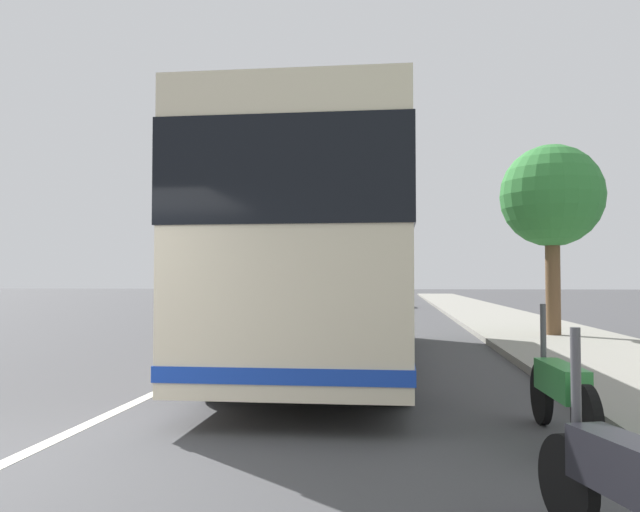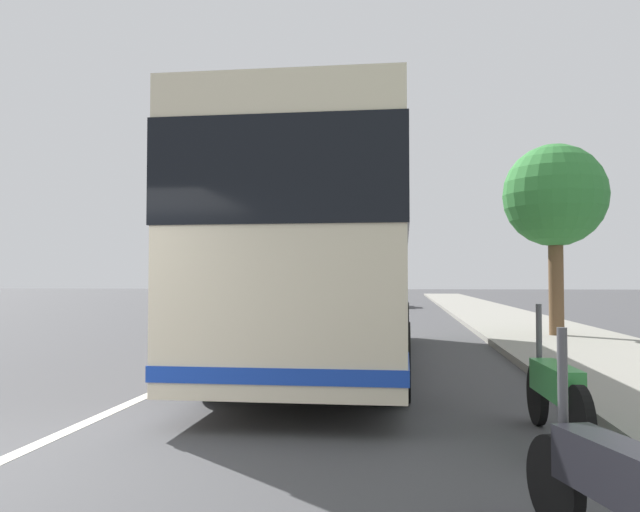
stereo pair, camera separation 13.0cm
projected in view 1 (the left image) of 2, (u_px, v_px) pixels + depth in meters
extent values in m
cube|color=gray|center=(582.00, 349.00, 13.81)|extent=(110.00, 3.60, 0.14)
cube|color=silver|center=(253.00, 348.00, 14.65)|extent=(110.00, 0.16, 0.01)
cube|color=beige|center=(337.00, 256.00, 11.99)|extent=(11.54, 2.58, 3.24)
cube|color=black|center=(337.00, 222.00, 12.02)|extent=(11.59, 2.62, 1.07)
cube|color=#193FB2|center=(337.00, 331.00, 11.94)|extent=(11.58, 2.61, 0.16)
cylinder|color=black|center=(303.00, 323.00, 15.74)|extent=(1.00, 0.30, 1.00)
cylinder|color=black|center=(401.00, 323.00, 15.46)|extent=(1.00, 0.30, 1.00)
cylinder|color=black|center=(219.00, 359.00, 8.42)|extent=(1.00, 0.30, 1.00)
cylinder|color=black|center=(401.00, 362.00, 8.13)|extent=(1.00, 0.30, 1.00)
cylinder|color=black|center=(567.00, 482.00, 3.98)|extent=(0.57, 0.24, 0.57)
cylinder|color=#4C4C51|center=(576.00, 386.00, 3.90)|extent=(0.06, 0.06, 0.70)
cylinder|color=black|center=(541.00, 393.00, 6.89)|extent=(0.65, 0.11, 0.65)
cylinder|color=black|center=(587.00, 423.00, 5.44)|extent=(0.65, 0.11, 0.65)
cube|color=#338C3F|center=(561.00, 380.00, 6.18)|extent=(1.10, 0.29, 0.30)
cylinder|color=#4C4C51|center=(543.00, 337.00, 6.81)|extent=(0.06, 0.06, 0.70)
cube|color=gray|center=(379.00, 296.00, 37.63)|extent=(4.36, 1.80, 0.84)
cube|color=black|center=(379.00, 284.00, 37.66)|extent=(2.25, 1.65, 0.58)
cylinder|color=black|center=(366.00, 300.00, 39.13)|extent=(0.64, 0.22, 0.64)
cylinder|color=black|center=(393.00, 301.00, 38.95)|extent=(0.64, 0.22, 0.64)
cylinder|color=black|center=(364.00, 302.00, 36.28)|extent=(0.64, 0.22, 0.64)
cylinder|color=black|center=(393.00, 302.00, 36.10)|extent=(0.64, 0.22, 0.64)
cube|color=#2D7238|center=(300.00, 298.00, 36.15)|extent=(4.47, 1.99, 0.74)
cube|color=black|center=(300.00, 286.00, 36.13)|extent=(2.11, 1.71, 0.59)
cylinder|color=black|center=(313.00, 303.00, 34.66)|extent=(0.65, 0.26, 0.64)
cylinder|color=black|center=(283.00, 303.00, 34.74)|extent=(0.65, 0.26, 0.64)
cylinder|color=black|center=(316.00, 301.00, 37.54)|extent=(0.65, 0.26, 0.64)
cylinder|color=black|center=(289.00, 301.00, 37.62)|extent=(0.65, 0.26, 0.64)
cube|color=silver|center=(333.00, 292.00, 52.99)|extent=(4.33, 1.89, 0.79)
cube|color=black|center=(333.00, 284.00, 53.05)|extent=(2.35, 1.69, 0.55)
cylinder|color=black|center=(341.00, 296.00, 51.47)|extent=(0.65, 0.24, 0.64)
cylinder|color=black|center=(321.00, 296.00, 51.70)|extent=(0.65, 0.24, 0.64)
cylinder|color=black|center=(345.00, 295.00, 54.26)|extent=(0.65, 0.24, 0.64)
cylinder|color=black|center=(326.00, 295.00, 54.50)|extent=(0.65, 0.24, 0.64)
cylinder|color=brown|center=(553.00, 283.00, 16.58)|extent=(0.37, 0.37, 2.91)
sphere|color=#337F38|center=(552.00, 196.00, 16.66)|extent=(2.61, 2.61, 2.61)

